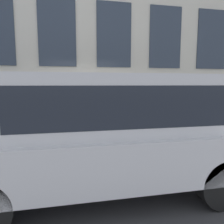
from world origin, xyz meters
TOP-DOWN VIEW (x-y plane):
  - ground_plane at (0.00, 0.00)m, footprint 80.00×80.00m
  - sidewalk at (1.12, 0.00)m, footprint 2.23×60.00m
  - fire_hydrant at (0.40, -0.16)m, footprint 0.37×0.48m
  - person at (0.75, -0.75)m, footprint 0.26×0.17m
  - parked_truck_silver_near at (-1.33, 0.05)m, footprint 2.04×4.80m

SIDE VIEW (x-z plane):
  - ground_plane at x=0.00m, z-range 0.00..0.00m
  - sidewalk at x=1.12m, z-range 0.00..0.14m
  - fire_hydrant at x=0.40m, z-range 0.14..0.90m
  - person at x=0.75m, z-range 0.25..1.33m
  - parked_truck_silver_near at x=-1.33m, z-range 0.12..1.95m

